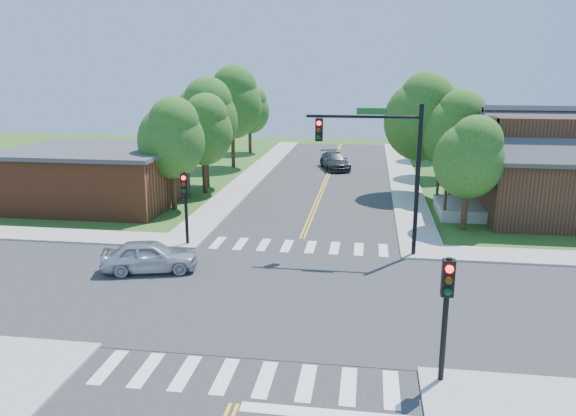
% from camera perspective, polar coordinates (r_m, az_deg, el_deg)
% --- Properties ---
extents(ground, '(100.00, 100.00, 0.00)m').
position_cam_1_polar(ground, '(22.52, -0.92, -8.88)').
color(ground, '#32581B').
rests_on(ground, ground).
extents(road_ns, '(10.00, 90.00, 0.04)m').
position_cam_1_polar(road_ns, '(22.51, -0.92, -8.84)').
color(road_ns, '#2D2D30').
rests_on(road_ns, ground).
extents(road_ew, '(90.00, 10.00, 0.04)m').
position_cam_1_polar(road_ew, '(22.51, -0.92, -8.83)').
color(road_ew, '#2D2D30').
rests_on(road_ew, ground).
extents(intersection_patch, '(10.20, 10.20, 0.06)m').
position_cam_1_polar(intersection_patch, '(22.52, -0.92, -8.88)').
color(intersection_patch, '#2D2D30').
rests_on(intersection_patch, ground).
extents(sidewalk_ne, '(40.00, 40.00, 0.14)m').
position_cam_1_polar(sidewalk_ne, '(39.33, 26.56, -0.20)').
color(sidewalk_ne, '#9E9B93').
rests_on(sidewalk_ne, ground).
extents(sidewalk_nw, '(40.00, 40.00, 0.14)m').
position_cam_1_polar(sidewalk_nw, '(41.95, -19.09, 1.35)').
color(sidewalk_nw, '#9E9B93').
rests_on(sidewalk_nw, ground).
extents(crosswalk_north, '(8.85, 2.00, 0.01)m').
position_cam_1_polar(crosswalk_north, '(28.26, 1.10, -3.92)').
color(crosswalk_north, white).
rests_on(crosswalk_north, ground).
extents(crosswalk_south, '(8.85, 2.00, 0.01)m').
position_cam_1_polar(crosswalk_south, '(17.07, -4.42, -16.81)').
color(crosswalk_south, white).
rests_on(crosswalk_south, ground).
extents(centerline, '(0.30, 90.00, 0.01)m').
position_cam_1_polar(centerline, '(22.50, -0.92, -8.78)').
color(centerline, yellow).
rests_on(centerline, ground).
extents(stop_bar, '(4.60, 0.45, 0.09)m').
position_cam_1_polar(stop_bar, '(15.61, 3.97, -20.28)').
color(stop_bar, white).
rests_on(stop_bar, ground).
extents(signal_mast_ne, '(5.30, 0.42, 7.20)m').
position_cam_1_polar(signal_mast_ne, '(26.34, 9.49, 5.32)').
color(signal_mast_ne, black).
rests_on(signal_mast_ne, ground).
extents(signal_pole_se, '(0.34, 0.42, 3.80)m').
position_cam_1_polar(signal_pole_se, '(16.21, 15.82, -8.73)').
color(signal_pole_se, black).
rests_on(signal_pole_se, ground).
extents(signal_pole_nw, '(0.34, 0.42, 3.80)m').
position_cam_1_polar(signal_pole_nw, '(28.20, -10.40, 1.33)').
color(signal_pole_nw, black).
rests_on(signal_pole_nw, ground).
extents(house_ne, '(13.05, 8.80, 7.11)m').
position_cam_1_polar(house_ne, '(37.03, 26.81, 4.12)').
color(house_ne, '#321F11').
rests_on(house_ne, ground).
extents(building_nw, '(10.40, 8.40, 3.73)m').
position_cam_1_polar(building_nw, '(38.58, -18.92, 3.05)').
color(building_nw, brown).
rests_on(building_nw, ground).
extents(tree_e_a, '(3.75, 3.56, 6.37)m').
position_cam_1_polar(tree_e_a, '(31.81, 18.05, 5.08)').
color(tree_e_a, '#382314').
rests_on(tree_e_a, ground).
extents(tree_e_b, '(4.38, 4.16, 7.44)m').
position_cam_1_polar(tree_e_b, '(38.63, 16.74, 7.72)').
color(tree_e_b, '#382314').
rests_on(tree_e_b, ground).
extents(tree_e_c, '(4.39, 4.17, 7.46)m').
position_cam_1_polar(tree_e_c, '(46.93, 15.41, 8.87)').
color(tree_e_c, '#382314').
rests_on(tree_e_c, ground).
extents(tree_e_d, '(4.03, 3.83, 6.85)m').
position_cam_1_polar(tree_e_d, '(55.44, 14.63, 9.25)').
color(tree_e_d, '#382314').
rests_on(tree_e_d, ground).
extents(tree_w_a, '(4.17, 3.96, 7.09)m').
position_cam_1_polar(tree_w_a, '(35.55, -11.71, 7.14)').
color(tree_w_a, '#382314').
rests_on(tree_w_a, ground).
extents(tree_w_b, '(4.79, 4.55, 8.14)m').
position_cam_1_polar(tree_w_b, '(42.01, -8.34, 9.28)').
color(tree_w_b, '#382314').
rests_on(tree_w_b, ground).
extents(tree_w_c, '(5.31, 5.04, 9.03)m').
position_cam_1_polar(tree_w_c, '(50.30, -5.64, 10.81)').
color(tree_w_c, '#382314').
rests_on(tree_w_c, ground).
extents(tree_w_d, '(4.15, 3.94, 7.05)m').
position_cam_1_polar(tree_w_d, '(59.07, -3.87, 10.07)').
color(tree_w_d, '#382314').
rests_on(tree_w_d, ground).
extents(tree_house, '(5.03, 4.77, 8.54)m').
position_cam_1_polar(tree_house, '(39.96, 13.48, 9.17)').
color(tree_house, '#382314').
rests_on(tree_house, ground).
extents(tree_bldg, '(4.17, 3.96, 7.09)m').
position_cam_1_polar(tree_bldg, '(40.06, -8.55, 8.04)').
color(tree_bldg, '#382314').
rests_on(tree_bldg, ground).
extents(car_silver, '(3.67, 4.95, 1.41)m').
position_cam_1_polar(car_silver, '(25.47, -13.87, -4.83)').
color(car_silver, silver).
rests_on(car_silver, ground).
extents(car_dgrey, '(4.67, 6.05, 1.44)m').
position_cam_1_polar(car_dgrey, '(49.65, 4.78, 4.75)').
color(car_dgrey, '#2D3033').
rests_on(car_dgrey, ground).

